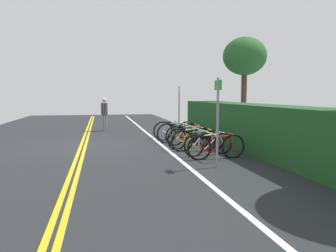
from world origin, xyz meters
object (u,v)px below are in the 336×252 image
bicycle_6 (216,147)px  pedestrian (104,112)px  bicycle_5 (209,144)px  sign_post_near (179,106)px  bicycle_4 (197,140)px  bicycle_1 (178,133)px  tree_near_left (245,57)px  sign_post_far (218,114)px  bicycle_2 (187,135)px  bicycle_0 (175,131)px  bike_rack (192,131)px  bicycle_3 (190,138)px

bicycle_6 → pedestrian: pedestrian is taller
bicycle_5 → sign_post_near: bearing=178.0°
bicycle_5 → bicycle_4: bearing=-170.8°
bicycle_1 → tree_near_left: size_ratio=0.37×
pedestrian → bicycle_5: bearing=22.0°
bicycle_1 → sign_post_far: bearing=-0.9°
sign_post_near → bicycle_6: bearing=-1.5°
bicycle_2 → sign_post_far: 3.91m
bicycle_4 → bicycle_5: bearing=9.2°
bicycle_2 → bicycle_0: bearing=-172.6°
sign_post_far → sign_post_near: bearing=175.3°
bicycle_4 → pedestrian: size_ratio=1.04×
pedestrian → sign_post_near: bearing=47.3°
bicycle_1 → pedestrian: 5.33m
sign_post_far → tree_near_left: bearing=151.4°
bicycle_6 → sign_post_far: sign_post_far is taller
pedestrian → sign_post_near: 4.25m
tree_near_left → sign_post_near: bearing=-67.5°
bicycle_0 → bicycle_5: bicycle_0 is taller
bicycle_1 → pedestrian: bearing=-149.6°
bicycle_0 → bicycle_1: (0.66, -0.02, -0.01)m
bicycle_4 → bicycle_5: bicycle_4 is taller
bicycle_0 → sign_post_far: sign_post_far is taller
bicycle_0 → bicycle_6: bicycle_0 is taller
pedestrian → sign_post_far: size_ratio=0.74×
bicycle_6 → bicycle_2: bearing=-177.6°
bicycle_1 → sign_post_near: size_ratio=0.79×
bicycle_2 → tree_near_left: (-3.81, 3.90, 3.26)m
bicycle_2 → pedestrian: 5.94m
bike_rack → tree_near_left: (-4.53, 3.93, 3.05)m
bike_rack → sign_post_near: bearing=174.6°
bike_rack → tree_near_left: bearing=139.0°
sign_post_far → tree_near_left: 8.95m
bicycle_3 → bicycle_5: bicycle_3 is taller
bicycle_3 → pedestrian: pedestrian is taller
bicycle_5 → tree_near_left: tree_near_left is taller
sign_post_near → tree_near_left: (-1.51, 3.65, 2.31)m
pedestrian → sign_post_far: (8.95, 2.61, 0.40)m
bicycle_1 → bicycle_5: 2.75m
tree_near_left → bicycle_0: bearing=-57.9°
bicycle_0 → bicycle_5: 3.40m
bicycle_4 → pedestrian: bearing=-156.6°
pedestrian → tree_near_left: 7.39m
bicycle_2 → bicycle_5: bearing=2.4°
bicycle_3 → sign_post_near: 3.26m
bicycle_1 → bicycle_3: bicycle_1 is taller
bicycle_2 → bicycle_4: bearing=-1.3°
bicycle_5 → pedestrian: (-7.31, -2.95, 0.61)m
bicycle_0 → tree_near_left: size_ratio=0.38×
bicycle_2 → bicycle_6: bicycle_2 is taller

